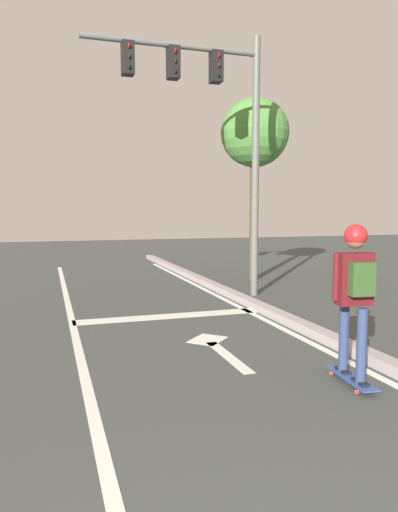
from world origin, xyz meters
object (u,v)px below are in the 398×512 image
(skateboard, at_px, (351,378))
(roadside_tree, at_px, (255,135))
(skater, at_px, (355,281))
(traffic_signal_mast, at_px, (211,109))

(skateboard, relative_size, roadside_tree, 0.18)
(skateboard, xyz_separation_m, skater, (-0.00, -0.02, 1.09))
(skateboard, height_order, roadside_tree, roadside_tree)
(skateboard, height_order, traffic_signal_mast, traffic_signal_mast)
(roadside_tree, bearing_deg, skater, -106.39)
(skater, relative_size, traffic_signal_mast, 0.30)
(skateboard, relative_size, traffic_signal_mast, 0.15)
(traffic_signal_mast, relative_size, roadside_tree, 1.15)
(traffic_signal_mast, height_order, roadside_tree, traffic_signal_mast)
(skater, distance_m, traffic_signal_mast, 6.12)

